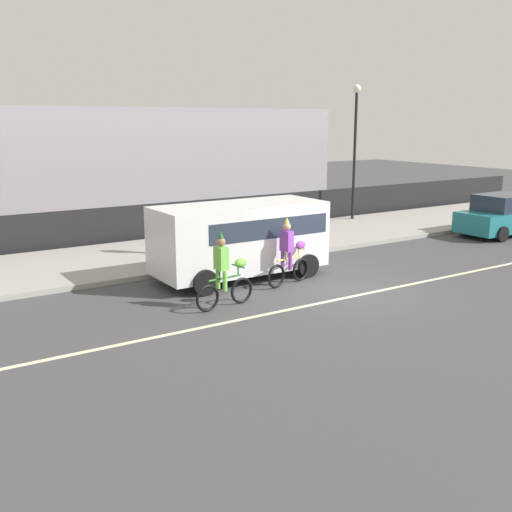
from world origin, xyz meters
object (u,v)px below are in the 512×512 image
Objects in this scene: parade_cyclist_lime at (225,274)px; pedestrian_onlooker at (158,228)px; parade_cyclist_purple at (289,255)px; parked_van_white at (242,235)px; street_lamp_post at (355,132)px; parked_car_teal at (503,216)px.

pedestrian_onlooker is (0.86, 5.92, 0.17)m from parade_cyclist_lime.
parade_cyclist_purple is 0.38× the size of parked_van_white.
parade_cyclist_purple is at bearing -140.96° from street_lamp_post.
pedestrian_onlooker reaches higher than parked_car_teal.
pedestrian_onlooker is at bearing 108.56° from parade_cyclist_purple.
parked_van_white is at bearing -179.88° from parked_car_teal.
street_lamp_post is at bearing 117.84° from parked_car_teal.
pedestrian_onlooker is at bearing -169.46° from street_lamp_post.
parked_van_white is (1.83, 2.19, 0.44)m from parade_cyclist_lime.
parade_cyclist_purple is 1.19× the size of pedestrian_onlooker.
pedestrian_onlooker is (-13.25, 3.70, 0.23)m from parked_car_teal.
street_lamp_post is (8.59, 6.96, 3.15)m from parade_cyclist_purple.
street_lamp_post reaches higher than parade_cyclist_purple.
parked_car_teal is 0.70× the size of street_lamp_post.
pedestrian_onlooker is at bearing 81.71° from parade_cyclist_lime.
parade_cyclist_lime is 2.70m from parade_cyclist_purple.
street_lamp_post is at bearing 10.54° from pedestrian_onlooker.
parade_cyclist_lime is at bearing -171.08° from parked_car_teal.
parked_car_teal is 2.53× the size of pedestrian_onlooker.
parade_cyclist_lime reaches higher than pedestrian_onlooker.
street_lamp_post is (11.15, 7.83, 3.15)m from parade_cyclist_lime.
parade_cyclist_purple is at bearing 18.67° from parade_cyclist_lime.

